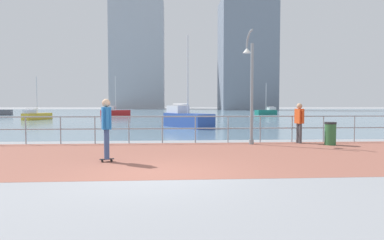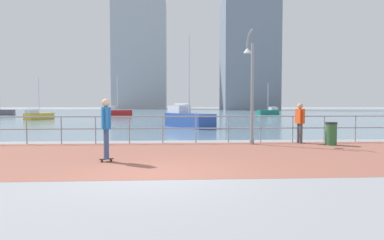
% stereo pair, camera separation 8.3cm
% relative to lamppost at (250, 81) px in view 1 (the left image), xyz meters
% --- Properties ---
extents(ground, '(220.00, 220.00, 0.00)m').
position_rel_lamppost_xyz_m(ground, '(-3.64, 34.25, -2.61)').
color(ground, gray).
extents(brick_paving, '(28.00, 6.80, 0.01)m').
position_rel_lamppost_xyz_m(brick_paving, '(-3.64, -2.97, -2.60)').
color(brick_paving, '#935647').
rests_on(brick_paving, ground).
extents(harbor_water, '(180.00, 88.00, 0.00)m').
position_rel_lamppost_xyz_m(harbor_water, '(-3.64, 45.43, -2.61)').
color(harbor_water, slate).
rests_on(harbor_water, ground).
extents(waterfront_railing, '(25.25, 0.06, 1.16)m').
position_rel_lamppost_xyz_m(waterfront_railing, '(-3.64, 0.43, -1.81)').
color(waterfront_railing, '#8C99A3').
rests_on(waterfront_railing, ground).
extents(lamppost, '(0.37, 0.81, 4.72)m').
position_rel_lamppost_xyz_m(lamppost, '(0.00, 0.00, 0.00)').
color(lamppost, gray).
rests_on(lamppost, ground).
extents(skateboarder, '(0.41, 0.55, 1.81)m').
position_rel_lamppost_xyz_m(skateboarder, '(-5.12, -3.99, -1.52)').
color(skateboarder, black).
rests_on(skateboarder, ground).
extents(bystander, '(0.33, 0.55, 1.69)m').
position_rel_lamppost_xyz_m(bystander, '(2.14, 0.08, -1.61)').
color(bystander, '#4C4C51').
rests_on(bystander, ground).
extents(trash_bin, '(0.46, 0.46, 0.93)m').
position_rel_lamppost_xyz_m(trash_bin, '(3.14, -0.64, -2.14)').
color(trash_bin, '#2D6638').
rests_on(trash_bin, ground).
extents(sailboat_teal, '(3.48, 4.70, 6.45)m').
position_rel_lamppost_xyz_m(sailboat_teal, '(-2.16, 9.82, -1.99)').
color(sailboat_teal, '#284799').
rests_on(sailboat_teal, ground).
extents(sailboat_red, '(3.77, 3.13, 5.31)m').
position_rel_lamppost_xyz_m(sailboat_red, '(-10.68, 30.85, -2.10)').
color(sailboat_red, '#B21E1E').
rests_on(sailboat_red, ground).
extents(sailboat_navy, '(3.55, 2.15, 4.77)m').
position_rel_lamppost_xyz_m(sailboat_navy, '(11.28, 35.70, -2.15)').
color(sailboat_navy, '#197266').
rests_on(sailboat_navy, ground).
extents(sailboat_white, '(2.24, 3.32, 4.49)m').
position_rel_lamppost_xyz_m(sailboat_white, '(-17.21, 21.75, -2.18)').
color(sailboat_white, gold).
rests_on(sailboat_white, ground).
extents(tower_slate, '(14.49, 10.80, 31.16)m').
position_rel_lamppost_xyz_m(tower_slate, '(17.42, 75.26, 12.14)').
color(tower_slate, slate).
rests_on(tower_slate, ground).
extents(tower_concrete, '(17.31, 14.20, 36.99)m').
position_rel_lamppost_xyz_m(tower_concrete, '(-14.02, 98.92, 15.05)').
color(tower_concrete, '#A3A8B2').
rests_on(tower_concrete, ground).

